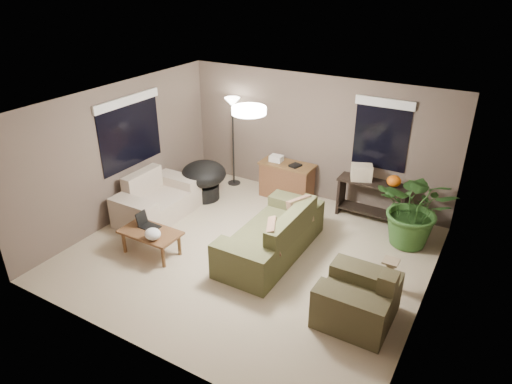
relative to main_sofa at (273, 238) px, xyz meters
The scene contains 20 objects.
room_shell 1.03m from the main_sofa, 150.50° to the right, with size 5.50×5.50×5.50m.
main_sofa is the anchor object (origin of this frame).
throw_pillows 0.44m from the main_sofa, ahead, with size 0.40×1.41×0.47m.
loveseat 2.52m from the main_sofa, behind, with size 0.90×1.60×0.85m.
armchair 1.90m from the main_sofa, 25.23° to the right, with size 0.95×1.00×0.85m.
coffee_table 2.01m from the main_sofa, 149.86° to the right, with size 1.00×0.55×0.42m.
laptop 2.12m from the main_sofa, 154.50° to the right, with size 0.37×0.24×0.24m.
plastic_bag 1.94m from the main_sofa, 143.00° to the right, with size 0.27×0.24×0.19m, color white.
desk 2.10m from the main_sofa, 110.79° to the left, with size 1.10×0.50×0.75m.
desk_papers 2.20m from the main_sofa, 114.79° to the left, with size 0.70×0.29×0.12m.
console_table 2.22m from the main_sofa, 62.53° to the left, with size 1.30×0.40×0.75m.
pumpkin 2.47m from the main_sofa, 55.09° to the left, with size 0.25×0.25×0.21m, color orange.
cardboard_box 2.20m from the main_sofa, 68.54° to the left, with size 0.38×0.28×0.28m, color beige.
papasan_chair 2.43m from the main_sofa, 153.73° to the left, with size 1.01×1.01×0.80m.
floor_lamp 3.12m from the main_sofa, 135.87° to the left, with size 0.32×0.32×1.91m.
ceiling_fixture 2.18m from the main_sofa, 150.50° to the right, with size 0.50×0.50×0.10m, color white.
houseplant 2.40m from the main_sofa, 36.87° to the left, with size 1.25×1.39×1.09m, color #2D5923.
cat_scratching_post 1.90m from the main_sofa, ahead, with size 0.32×0.32×0.50m.
window_left 3.41m from the main_sofa, behind, with size 0.05×1.56×1.33m.
window_back 2.90m from the main_sofa, 67.16° to the left, with size 1.06×0.05×1.33m.
Camera 1 is at (3.28, -5.45, 4.29)m, focal length 32.00 mm.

